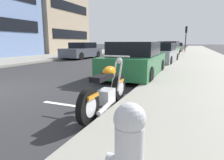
# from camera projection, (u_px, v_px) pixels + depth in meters

# --- Properties ---
(sidewalk_near_curb) EXTENTS (120.00, 4.40, 0.14)m
(sidewalk_near_curb) POSITION_uv_depth(u_px,v_px,m) (203.00, 61.00, 14.13)
(sidewalk_near_curb) COLOR gray
(sidewalk_near_curb) RESTS_ON ground
(sidewalk_far_curb) EXTENTS (120.00, 5.00, 0.14)m
(sidewalk_far_curb) POSITION_uv_depth(u_px,v_px,m) (56.00, 56.00, 18.97)
(sidewalk_far_curb) COLOR gray
(sidewalk_far_curb) RESTS_ON ground
(parking_stall_stripe) EXTENTS (0.12, 2.20, 0.01)m
(parking_stall_stripe) POSITION_uv_depth(u_px,v_px,m) (84.00, 107.00, 4.32)
(parking_stall_stripe) COLOR silver
(parking_stall_stripe) RESTS_ON ground
(parked_motorcycle) EXTENTS (2.18, 0.62, 1.13)m
(parked_motorcycle) POSITION_uv_depth(u_px,v_px,m) (107.00, 91.00, 4.05)
(parked_motorcycle) COLOR black
(parked_motorcycle) RESTS_ON ground
(parked_car_mid_block) EXTENTS (4.24, 1.94, 1.43)m
(parked_car_mid_block) POSITION_uv_depth(u_px,v_px,m) (135.00, 61.00, 8.06)
(parked_car_mid_block) COLOR #236638
(parked_car_mid_block) RESTS_ON ground
(parked_car_far_down_curb) EXTENTS (4.53, 2.10, 1.38)m
(parked_car_far_down_curb) POSITION_uv_depth(u_px,v_px,m) (160.00, 54.00, 13.12)
(parked_car_far_down_curb) COLOR gray
(parked_car_far_down_curb) RESTS_ON ground
(parked_car_behind_motorcycle) EXTENTS (4.32, 1.97, 1.48)m
(parked_car_behind_motorcycle) POSITION_uv_depth(u_px,v_px,m) (168.00, 50.00, 18.54)
(parked_car_behind_motorcycle) COLOR #236638
(parked_car_behind_motorcycle) RESTS_ON ground
(parked_car_across_street) EXTENTS (4.44, 1.89, 1.51)m
(parked_car_across_street) POSITION_uv_depth(u_px,v_px,m) (172.00, 48.00, 23.74)
(parked_car_across_street) COLOR black
(parked_car_across_street) RESTS_ON ground
(parked_car_at_intersection) EXTENTS (4.75, 2.06, 1.35)m
(parked_car_at_intersection) POSITION_uv_depth(u_px,v_px,m) (176.00, 47.00, 29.41)
(parked_car_at_intersection) COLOR beige
(parked_car_at_intersection) RESTS_ON ground
(car_opposite_curb) EXTENTS (4.31, 2.04, 1.39)m
(car_opposite_curb) POSITION_uv_depth(u_px,v_px,m) (82.00, 51.00, 17.32)
(car_opposite_curb) COLOR #4C515B
(car_opposite_curb) RESTS_ON ground
(fire_hydrant) EXTENTS (0.24, 0.36, 0.86)m
(fire_hydrant) POSITION_uv_depth(u_px,v_px,m) (129.00, 154.00, 1.47)
(fire_hydrant) COLOR #B7B7BC
(fire_hydrant) RESTS_ON sidewalk_near_curb
(traffic_signal_near_corner) EXTENTS (0.36, 0.28, 3.40)m
(traffic_signal_near_corner) POSITION_uv_depth(u_px,v_px,m) (186.00, 33.00, 26.88)
(traffic_signal_near_corner) COLOR black
(traffic_signal_near_corner) RESTS_ON sidewalk_near_curb
(townhouse_behind_pole) EXTENTS (9.06, 8.16, 10.78)m
(townhouse_behind_pole) POSITION_uv_depth(u_px,v_px,m) (45.00, 12.00, 26.08)
(townhouse_behind_pole) COLOR tan
(townhouse_behind_pole) RESTS_ON ground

